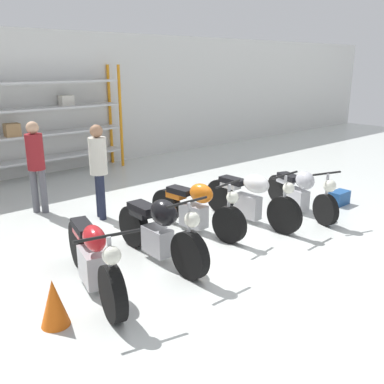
# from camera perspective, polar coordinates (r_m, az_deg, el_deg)

# --- Properties ---
(ground_plane) EXTENTS (30.00, 30.00, 0.00)m
(ground_plane) POSITION_cam_1_polar(r_m,az_deg,el_deg) (7.17, 2.12, -6.07)
(ground_plane) COLOR silver
(back_wall) EXTENTS (30.00, 0.08, 3.60)m
(back_wall) POSITION_cam_1_polar(r_m,az_deg,el_deg) (11.79, -18.70, 11.14)
(back_wall) COLOR silver
(back_wall) RESTS_ON ground_plane
(shelving_rack) EXTENTS (4.35, 0.63, 2.75)m
(shelving_rack) POSITION_cam_1_polar(r_m,az_deg,el_deg) (11.33, -19.82, 9.01)
(shelving_rack) COLOR orange
(shelving_rack) RESTS_ON ground_plane
(motorcycle_red) EXTENTS (0.86, 2.18, 1.02)m
(motorcycle_red) POSITION_cam_1_polar(r_m,az_deg,el_deg) (5.57, -13.02, -8.61)
(motorcycle_red) COLOR black
(motorcycle_red) RESTS_ON ground_plane
(motorcycle_black) EXTENTS (0.67, 2.04, 1.08)m
(motorcycle_black) POSITION_cam_1_polar(r_m,az_deg,el_deg) (6.19, -4.32, -5.15)
(motorcycle_black) COLOR black
(motorcycle_black) RESTS_ON ground_plane
(motorcycle_orange) EXTENTS (0.60, 2.04, 0.99)m
(motorcycle_orange) POSITION_cam_1_polar(r_m,az_deg,el_deg) (7.27, 0.58, -2.15)
(motorcycle_orange) COLOR black
(motorcycle_orange) RESTS_ON ground_plane
(motorcycle_white) EXTENTS (0.72, 2.14, 1.03)m
(motorcycle_white) POSITION_cam_1_polar(r_m,az_deg,el_deg) (7.74, 7.83, -0.75)
(motorcycle_white) COLOR black
(motorcycle_white) RESTS_ON ground_plane
(motorcycle_silver) EXTENTS (0.87, 2.00, 0.96)m
(motorcycle_silver) POSITION_cam_1_polar(r_m,az_deg,el_deg) (8.46, 14.31, 0.09)
(motorcycle_silver) COLOR black
(motorcycle_silver) RESTS_ON ground_plane
(person_browsing) EXTENTS (0.45, 0.45, 1.76)m
(person_browsing) POSITION_cam_1_polar(r_m,az_deg,el_deg) (8.57, -20.12, 4.07)
(person_browsing) COLOR #595960
(person_browsing) RESTS_ON ground_plane
(person_near_rack) EXTENTS (0.39, 0.39, 1.75)m
(person_near_rack) POSITION_cam_1_polar(r_m,az_deg,el_deg) (7.93, -12.37, 3.66)
(person_near_rack) COLOR #1E2338
(person_near_rack) RESTS_ON ground_plane
(toolbox) EXTENTS (0.44, 0.26, 0.28)m
(toolbox) POSITION_cam_1_polar(r_m,az_deg,el_deg) (9.26, 19.03, -0.74)
(toolbox) COLOR #1E4C8C
(toolbox) RESTS_ON ground_plane
(traffic_cone) EXTENTS (0.32, 0.32, 0.55)m
(traffic_cone) POSITION_cam_1_polar(r_m,az_deg,el_deg) (5.05, -17.94, -13.87)
(traffic_cone) COLOR orange
(traffic_cone) RESTS_ON ground_plane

